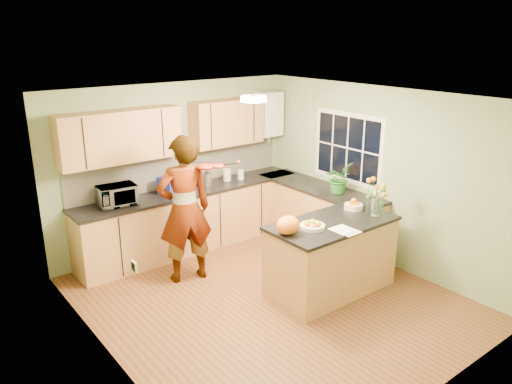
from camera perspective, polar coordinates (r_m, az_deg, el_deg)
floor at (r=6.39m, az=1.44°, el=-12.14°), size 4.50×4.50×0.00m
ceiling at (r=5.58m, az=1.64°, el=10.68°), size 4.00×4.50×0.02m
wall_back at (r=7.66m, az=-9.24°, el=2.93°), size 4.00×0.02×2.50m
wall_front at (r=4.51m, az=20.26°, el=-8.97°), size 4.00×0.02×2.50m
wall_left at (r=4.93m, az=-16.83°, el=-6.23°), size 0.02×4.50×2.50m
wall_right at (r=7.25m, az=13.84°, el=1.78°), size 0.02×4.50×2.50m
back_counter at (r=7.70m, az=-7.21°, el=-3.00°), size 3.64×0.62×0.94m
right_counter at (r=7.81m, az=7.17°, el=-2.69°), size 0.62×2.24×0.94m
splashback at (r=7.71m, az=-8.52°, el=2.68°), size 3.60×0.02×0.52m
upper_cabinets at (r=7.30m, az=-10.03°, el=6.99°), size 3.20×0.34×0.70m
boiler at (r=8.33m, az=1.46°, el=8.92°), size 0.40×0.30×0.86m
window_right at (r=7.54m, az=10.41°, el=4.98°), size 0.01×1.30×1.05m
light_switch at (r=4.41m, az=-13.77°, el=-8.23°), size 0.02×0.09×0.09m
ceiling_lamp at (r=5.81m, az=-0.28°, el=10.60°), size 0.30×0.30×0.07m
peninsula_island at (r=6.46m, az=8.56°, el=-7.26°), size 1.65×0.85×0.95m
fruit_dish at (r=6.03m, az=6.48°, el=-3.74°), size 0.30×0.30×0.11m
orange_bowl at (r=6.74m, az=11.09°, el=-1.44°), size 0.24×0.24×0.14m
flower_vase at (r=6.49m, az=13.71°, el=0.31°), size 0.29×0.29×0.53m
orange_bag at (r=5.81m, az=3.67°, el=-3.80°), size 0.31×0.27×0.22m
papers at (r=6.02m, az=10.17°, el=-4.33°), size 0.24×0.32×0.01m
violinist at (r=6.55m, az=-8.15°, el=-2.01°), size 0.81×0.62×1.98m
violin at (r=6.29m, az=-5.81°, el=2.91°), size 0.61×0.53×0.15m
microwave at (r=7.01m, az=-15.59°, el=-0.37°), size 0.53×0.38×0.28m
blue_box at (r=7.34m, az=-9.69°, el=0.82°), size 0.40×0.35×0.27m
kettle at (r=7.65m, az=-5.59°, el=1.50°), size 0.14×0.14×0.27m
jar_cream at (r=7.90m, az=-3.33°, el=1.98°), size 0.15×0.15×0.19m
jar_white at (r=7.96m, az=-1.76°, el=2.00°), size 0.12×0.12×0.15m
potted_plant at (r=7.35m, az=9.38°, el=1.58°), size 0.50×0.47×0.44m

